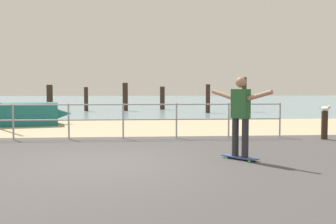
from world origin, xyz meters
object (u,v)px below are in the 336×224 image
(skateboarder, at_px, (241,112))
(seagull, at_px, (325,108))
(bollard_short, at_px, (324,126))
(skateboard, at_px, (240,157))
(sailboat, at_px, (3,113))

(skateboarder, relative_size, seagull, 3.39)
(bollard_short, bearing_deg, skateboarder, -138.57)
(skateboard, relative_size, skateboarder, 0.44)
(skateboarder, bearing_deg, skateboard, 3.58)
(skateboard, height_order, bollard_short, bollard_short)
(skateboarder, height_order, seagull, skateboarder)
(bollard_short, distance_m, seagull, 0.50)
(skateboarder, distance_m, seagull, 4.32)
(skateboarder, relative_size, bollard_short, 1.97)
(skateboarder, bearing_deg, sailboat, 134.71)
(skateboarder, bearing_deg, bollard_short, 41.43)
(sailboat, distance_m, seagull, 11.61)
(seagull, bearing_deg, sailboat, 156.50)
(sailboat, distance_m, skateboarder, 10.52)
(skateboarder, distance_m, bollard_short, 4.36)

